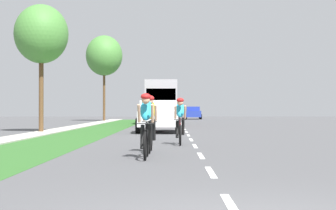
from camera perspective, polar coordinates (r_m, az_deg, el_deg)
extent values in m
plane|color=#4C4C4F|center=(25.23, 2.16, -3.19)|extent=(120.00, 120.00, 0.00)
cube|color=#2D6026|center=(25.59, -9.20, -3.14)|extent=(2.88, 70.00, 0.01)
cube|color=#B2ADA3|center=(26.03, -13.81, -3.08)|extent=(1.36, 70.00, 0.10)
cube|color=white|center=(6.59, 6.93, -10.90)|extent=(0.12, 1.80, 0.01)
cube|color=white|center=(10.04, 4.68, -7.30)|extent=(0.12, 1.80, 0.01)
cube|color=white|center=(13.51, 3.60, -5.53)|extent=(0.12, 1.80, 0.01)
cube|color=white|center=(17.00, 2.96, -4.49)|extent=(0.12, 1.80, 0.01)
cube|color=white|center=(20.49, 2.54, -3.81)|extent=(0.12, 1.80, 0.01)
cube|color=white|center=(23.98, 2.25, -3.32)|extent=(0.12, 1.80, 0.01)
cube|color=white|center=(27.48, 2.03, -2.96)|extent=(0.12, 1.80, 0.01)
cube|color=white|center=(30.97, 1.86, -2.68)|extent=(0.12, 1.80, 0.01)
cube|color=white|center=(34.47, 1.72, -2.45)|extent=(0.12, 1.80, 0.01)
cube|color=white|center=(37.97, 1.61, -2.27)|extent=(0.12, 1.80, 0.01)
cube|color=white|center=(41.46, 1.52, -2.12)|extent=(0.12, 1.80, 0.01)
cube|color=white|center=(44.96, 1.44, -1.99)|extent=(0.12, 1.80, 0.01)
cube|color=white|center=(48.46, 1.37, -1.88)|extent=(0.12, 1.80, 0.01)
cube|color=white|center=(51.96, 1.31, -1.78)|extent=(0.12, 1.80, 0.01)
cube|color=white|center=(55.46, 1.26, -1.70)|extent=(0.12, 1.80, 0.01)
torus|color=black|center=(13.27, -2.27, -4.17)|extent=(0.06, 0.68, 0.68)
torus|color=black|center=(12.23, -2.51, -4.49)|extent=(0.06, 0.68, 0.68)
cylinder|color=black|center=(12.64, -2.41, -3.54)|extent=(0.04, 0.59, 0.43)
cylinder|color=black|center=(12.91, -2.35, -3.03)|extent=(0.04, 0.04, 0.55)
cylinder|color=black|center=(12.67, -2.40, -2.04)|extent=(0.03, 0.55, 0.03)
cylinder|color=black|center=(12.22, -2.51, -2.05)|extent=(0.42, 0.02, 0.02)
ellipsoid|color=#26A5CC|center=(12.74, -2.38, -0.55)|extent=(0.30, 0.54, 0.63)
sphere|color=tan|center=(12.46, -2.45, 0.55)|extent=(0.20, 0.20, 0.20)
ellipsoid|color=red|center=(12.46, -2.45, 0.92)|extent=(0.24, 0.28, 0.16)
cylinder|color=tan|center=(12.47, -3.18, -0.92)|extent=(0.07, 0.26, 0.45)
cylinder|color=tan|center=(12.45, -1.71, -0.92)|extent=(0.07, 0.26, 0.45)
cylinder|color=black|center=(12.84, -2.81, -3.49)|extent=(0.10, 0.30, 0.60)
cylinder|color=black|center=(12.78, -1.93, -3.06)|extent=(0.10, 0.25, 0.61)
torus|color=black|center=(15.09, -1.87, -3.73)|extent=(0.06, 0.68, 0.68)
torus|color=black|center=(14.06, -2.05, -3.97)|extent=(0.06, 0.68, 0.68)
cylinder|color=#23389E|center=(14.47, -1.97, -3.15)|extent=(0.04, 0.59, 0.43)
cylinder|color=#23389E|center=(14.74, -1.93, -2.71)|extent=(0.04, 0.04, 0.55)
cylinder|color=#23389E|center=(14.50, -1.96, -1.84)|extent=(0.03, 0.55, 0.03)
cylinder|color=black|center=(14.05, -2.04, -1.84)|extent=(0.42, 0.02, 0.02)
ellipsoid|color=yellow|center=(14.57, -1.95, -0.54)|extent=(0.30, 0.54, 0.63)
sphere|color=tan|center=(14.29, -2.00, 0.42)|extent=(0.20, 0.20, 0.20)
ellipsoid|color=red|center=(14.29, -2.00, 0.74)|extent=(0.24, 0.28, 0.16)
cylinder|color=tan|center=(14.30, -2.64, -0.86)|extent=(0.07, 0.26, 0.45)
cylinder|color=tan|center=(14.28, -1.36, -0.86)|extent=(0.07, 0.26, 0.45)
cylinder|color=black|center=(14.67, -2.33, -3.12)|extent=(0.10, 0.30, 0.60)
cylinder|color=black|center=(14.61, -1.56, -2.73)|extent=(0.10, 0.25, 0.61)
torus|color=black|center=(18.17, 1.31, -3.17)|extent=(0.06, 0.68, 0.68)
torus|color=black|center=(17.13, 1.36, -3.34)|extent=(0.06, 0.68, 0.68)
cylinder|color=maroon|center=(17.54, 1.34, -2.68)|extent=(0.04, 0.59, 0.43)
cylinder|color=maroon|center=(17.82, 1.32, -2.33)|extent=(0.04, 0.04, 0.55)
cylinder|color=maroon|center=(17.58, 1.33, -1.60)|extent=(0.03, 0.55, 0.03)
cylinder|color=black|center=(17.13, 1.36, -1.60)|extent=(0.42, 0.02, 0.02)
ellipsoid|color=#26A5CC|center=(17.65, 1.33, -0.52)|extent=(0.30, 0.54, 0.63)
sphere|color=tan|center=(17.37, 1.34, 0.27)|extent=(0.20, 0.20, 0.20)
ellipsoid|color=red|center=(17.37, 1.34, 0.53)|extent=(0.24, 0.28, 0.16)
cylinder|color=tan|center=(17.37, 0.82, -0.79)|extent=(0.07, 0.26, 0.45)
cylinder|color=tan|center=(17.37, 1.87, -0.79)|extent=(0.07, 0.26, 0.45)
cylinder|color=black|center=(17.74, 1.00, -2.66)|extent=(0.10, 0.30, 0.60)
cylinder|color=black|center=(17.69, 1.65, -2.34)|extent=(0.10, 0.25, 0.61)
cube|color=silver|center=(27.27, -0.99, -1.47)|extent=(1.96, 5.10, 0.76)
cube|color=silver|center=(26.50, -1.03, -0.20)|extent=(1.80, 1.78, 0.64)
cube|color=#1E2833|center=(25.79, -1.07, -0.24)|extent=(1.67, 0.08, 0.52)
cube|color=silver|center=(28.32, -2.76, -0.83)|extent=(0.08, 2.80, 0.40)
cube|color=silver|center=(28.28, 0.89, -0.83)|extent=(0.08, 2.80, 0.40)
cube|color=silver|center=(29.77, -0.86, -0.81)|extent=(1.80, 0.08, 0.40)
cylinder|color=black|center=(25.79, -3.26, -2.28)|extent=(0.26, 0.76, 0.76)
cylinder|color=black|center=(25.74, 1.11, -2.29)|extent=(0.26, 0.76, 0.76)
cylinder|color=black|center=(28.85, -2.86, -2.09)|extent=(0.26, 0.76, 0.76)
cylinder|color=black|center=(28.80, 1.04, -2.09)|extent=(0.26, 0.76, 0.76)
cube|color=maroon|center=(36.74, -1.14, -1.07)|extent=(1.90, 4.70, 1.00)
cube|color=maroon|center=(36.94, -1.13, 0.05)|extent=(1.71, 2.91, 0.52)
cube|color=#1E2833|center=(35.68, -1.19, -0.13)|extent=(1.56, 0.08, 0.44)
cylinder|color=black|center=(35.38, -2.74, -1.82)|extent=(0.25, 0.72, 0.72)
cylinder|color=black|center=(35.33, 0.34, -1.83)|extent=(0.25, 0.72, 0.72)
cylinder|color=black|center=(38.20, -2.50, -1.72)|extent=(0.25, 0.72, 0.72)
cylinder|color=black|center=(38.14, 0.35, -1.73)|extent=(0.25, 0.72, 0.72)
cube|color=#A5A8AD|center=(45.45, -0.61, 0.46)|extent=(2.50, 11.60, 3.10)
cube|color=#1E2833|center=(45.46, -0.61, 0.96)|extent=(2.52, 10.67, 0.64)
cube|color=#1E2833|center=(39.69, -0.78, 0.95)|extent=(2.25, 0.06, 1.20)
cylinder|color=black|center=(41.73, -2.43, -1.45)|extent=(0.28, 0.96, 0.96)
cylinder|color=black|center=(41.68, 1.00, -1.45)|extent=(0.28, 0.96, 0.96)
cylinder|color=black|center=(48.68, -2.01, -1.31)|extent=(0.28, 0.96, 0.96)
cylinder|color=black|center=(48.63, 0.93, -1.31)|extent=(0.28, 0.96, 0.96)
cube|color=#23389E|center=(63.11, 2.75, -0.97)|extent=(1.76, 4.30, 0.76)
cube|color=#23389E|center=(63.25, 2.74, -0.41)|extent=(1.55, 2.24, 0.52)
cube|color=#1E2833|center=(62.29, 2.78, -0.43)|extent=(1.44, 0.08, 0.44)
cylinder|color=black|center=(61.75, 1.98, -1.28)|extent=(0.22, 0.64, 0.64)
cylinder|color=black|center=(61.82, 3.61, -1.28)|extent=(0.22, 0.64, 0.64)
cylinder|color=black|center=(64.41, 1.92, -1.25)|extent=(0.22, 0.64, 0.64)
cylinder|color=black|center=(64.48, 3.49, -1.25)|extent=(0.22, 0.64, 0.64)
cylinder|color=brown|center=(27.78, -13.68, 1.19)|extent=(0.24, 0.24, 3.99)
ellipsoid|color=#478438|center=(28.04, -13.67, 7.55)|extent=(2.78, 2.78, 3.06)
cylinder|color=brown|center=(53.27, -6.99, 1.03)|extent=(0.24, 0.24, 5.17)
ellipsoid|color=#478438|center=(53.53, -6.99, 5.38)|extent=(3.71, 3.71, 4.08)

